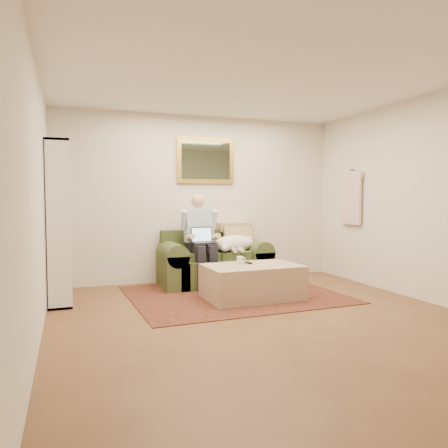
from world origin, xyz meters
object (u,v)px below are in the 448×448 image
seated_man (202,241)px  coffee_mug (240,260)px  sofa (214,266)px  laptop (203,239)px  sleeping_dog (234,243)px  ottoman (252,282)px  bookshelf (59,223)px

seated_man → coffee_mug: 0.86m
sofa → laptop: laptop is taller
laptop → sleeping_dog: laptop is taller
ottoman → sleeping_dog: bearing=82.5°
ottoman → coffee_mug: size_ratio=12.17×
laptop → sleeping_dog: bearing=13.6°
seated_man → sleeping_dog: bearing=7.1°
seated_man → bookshelf: (-1.94, -0.30, 0.31)m
sleeping_dog → bookshelf: bookshelf is taller
sofa → bookshelf: bookshelf is taller
laptop → sleeping_dog: (0.54, 0.13, -0.10)m
coffee_mug → bookshelf: 2.34m
laptop → coffee_mug: (0.29, -0.72, -0.23)m
seated_man → sleeping_dog: size_ratio=2.04×
sleeping_dog → coffee_mug: sleeping_dog is taller
seated_man → ottoman: 1.11m
bookshelf → coffee_mug: bearing=-12.1°
laptop → sofa: bearing=41.0°
sleeping_dog → coffee_mug: 0.89m
laptop → ottoman: size_ratio=0.26×
laptop → coffee_mug: laptop is taller
coffee_mug → bookshelf: bearing=167.9°
seated_man → coffee_mug: seated_man is taller
ottoman → coffee_mug: 0.33m
sofa → seated_man: 0.50m
sleeping_dog → bookshelf: bearing=-171.5°
seated_man → coffee_mug: size_ratio=13.74×
bookshelf → ottoman: bearing=-14.9°
bookshelf → laptop: bearing=7.0°
sofa → bookshelf: size_ratio=0.82×
sleeping_dog → ottoman: size_ratio=0.55×
sofa → coffee_mug: (0.05, -0.93, 0.21)m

